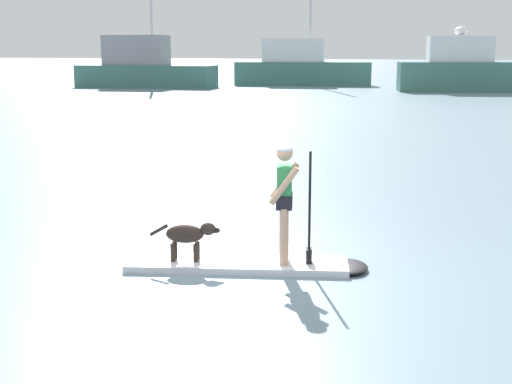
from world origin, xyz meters
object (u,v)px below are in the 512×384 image
(person_paddler, at_px, (286,195))
(moored_boat_far_starboard, at_px, (467,70))
(paddleboard, at_px, (253,265))
(moored_boat_far_port, at_px, (301,68))
(moored_boat_starboard, at_px, (143,68))
(dog, at_px, (188,235))

(person_paddler, xyz_separation_m, moored_boat_far_starboard, (3.06, 44.40, 0.46))
(paddleboard, distance_m, moored_boat_far_port, 50.89)
(person_paddler, distance_m, moored_boat_starboard, 48.57)
(dog, bearing_deg, moored_boat_far_starboard, 84.38)
(paddleboard, height_order, moored_boat_starboard, moored_boat_starboard)
(paddleboard, height_order, moored_boat_far_starboard, moored_boat_far_starboard)
(paddleboard, bearing_deg, dog, -168.43)
(person_paddler, height_order, moored_boat_far_port, moored_boat_far_port)
(moored_boat_starboard, bearing_deg, moored_boat_far_port, 29.09)
(person_paddler, bearing_deg, moored_boat_far_starboard, 86.06)
(moored_boat_starboard, height_order, moored_boat_far_port, moored_boat_far_port)
(moored_boat_far_starboard, bearing_deg, dog, -95.62)
(dog, xyz_separation_m, moored_boat_starboard, (-20.36, 43.73, 1.06))
(moored_boat_far_port, bearing_deg, moored_boat_far_starboard, -22.13)
(paddleboard, distance_m, moored_boat_far_starboard, 44.65)
(paddleboard, bearing_deg, moored_boat_far_port, 101.13)
(paddleboard, relative_size, moored_boat_starboard, 0.31)
(person_paddler, xyz_separation_m, dog, (-1.34, -0.27, -0.59))
(dog, distance_m, moored_boat_far_starboard, 44.90)
(moored_boat_starboard, bearing_deg, paddleboard, -63.98)
(moored_boat_far_starboard, bearing_deg, paddleboard, -94.50)
(person_paddler, relative_size, moored_boat_far_starboard, 0.16)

